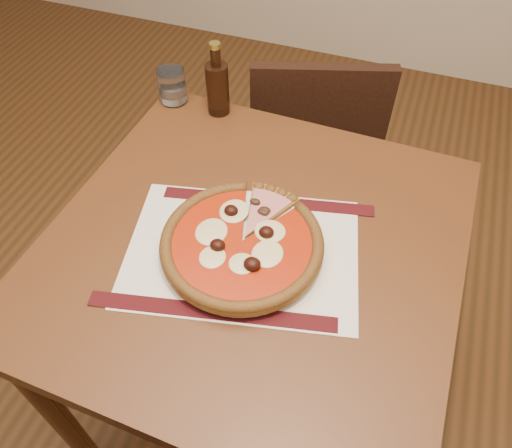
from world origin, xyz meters
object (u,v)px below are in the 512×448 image
Objects in this scene: table at (253,271)px; water_glass at (172,86)px; plate at (242,249)px; pizza at (242,242)px; chair_far at (312,147)px; bottle at (218,86)px.

water_glass reaches higher than table.
table is at bearing 73.80° from plate.
pizza is at bearing -49.64° from water_glass.
chair_far reaches higher than plate.
water_glass is (-0.34, 0.40, 0.01)m from pizza.
pizza reaches higher than plate.
table is at bearing 75.12° from chair_far.
bottle reaches higher than pizza.
chair_far is 0.74m from plate.
water_glass reaches higher than plate.
bottle reaches higher than table.
water_glass is (-0.35, 0.37, 0.14)m from table.
chair_far is at bearing 91.98° from pizza.
plate is (0.02, -0.68, 0.30)m from chair_far.
water_glass is (-0.32, -0.27, 0.33)m from chair_far.
plate is 0.53m from water_glass.
bottle is (-0.21, 0.40, 0.06)m from plate.
water_glass is at bearing 22.92° from chair_far.
pizza is 0.45m from bottle.
water_glass is at bearing 130.36° from plate.
pizza is at bearing -106.16° from table.
chair_far reaches higher than pizza.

